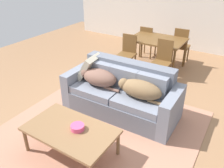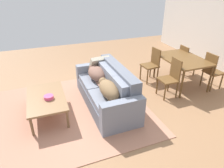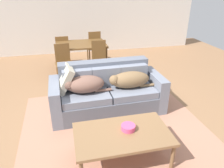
# 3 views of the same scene
# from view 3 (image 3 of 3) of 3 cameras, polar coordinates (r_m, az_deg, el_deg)

# --- Properties ---
(ground_plane) EXTENTS (10.00, 10.00, 0.00)m
(ground_plane) POSITION_cam_3_polar(r_m,az_deg,el_deg) (4.24, -1.49, -6.46)
(ground_plane) COLOR #946A48
(back_partition) EXTENTS (8.00, 0.12, 2.70)m
(back_partition) POSITION_cam_3_polar(r_m,az_deg,el_deg) (7.62, -7.96, 18.43)
(back_partition) COLOR silver
(back_partition) RESTS_ON ground
(area_rug) EXTENTS (3.12, 3.43, 0.01)m
(area_rug) POSITION_cam_3_polar(r_m,az_deg,el_deg) (3.52, 1.75, -13.96)
(area_rug) COLOR #B2795F
(area_rug) RESTS_ON ground
(couch) EXTENTS (2.09, 0.91, 0.91)m
(couch) POSITION_cam_3_polar(r_m,az_deg,el_deg) (4.05, -1.34, -2.32)
(couch) COLOR slate
(couch) RESTS_ON ground
(dog_on_left_cushion) EXTENTS (0.83, 0.41, 0.29)m
(dog_on_left_cushion) POSITION_cam_3_polar(r_m,az_deg,el_deg) (3.76, -7.44, -0.07)
(dog_on_left_cushion) COLOR brown
(dog_on_left_cushion) RESTS_ON couch
(dog_on_right_cushion) EXTENTS (0.89, 0.36, 0.30)m
(dog_on_right_cushion) POSITION_cam_3_polar(r_m,az_deg,el_deg) (3.92, 4.60, 1.14)
(dog_on_right_cushion) COLOR brown
(dog_on_right_cushion) RESTS_ON couch
(throw_pillow_by_left_arm) EXTENTS (0.38, 0.51, 0.47)m
(throw_pillow_by_left_arm) POSITION_cam_3_polar(r_m,az_deg,el_deg) (3.87, -12.55, 1.33)
(throw_pillow_by_left_arm) COLOR #B5AD97
(throw_pillow_by_left_arm) RESTS_ON couch
(coffee_table) EXTENTS (1.27, 0.75, 0.44)m
(coffee_table) POSITION_cam_3_polar(r_m,az_deg,el_deg) (2.93, 2.78, -13.51)
(coffee_table) COLOR olive
(coffee_table) RESTS_ON ground
(bowl_on_coffee_table) EXTENTS (0.19, 0.19, 0.07)m
(bowl_on_coffee_table) POSITION_cam_3_polar(r_m,az_deg,el_deg) (2.94, 4.34, -11.47)
(bowl_on_coffee_table) COLOR #EA4C7F
(bowl_on_coffee_table) RESTS_ON coffee_table
(dining_table) EXTENTS (1.32, 0.96, 0.76)m
(dining_table) POSITION_cam_3_polar(r_m,az_deg,el_deg) (5.91, -8.24, 9.97)
(dining_table) COLOR brown
(dining_table) RESTS_ON ground
(dining_chair_near_left) EXTENTS (0.44, 0.44, 0.92)m
(dining_chair_near_left) POSITION_cam_3_polar(r_m,az_deg,el_deg) (5.36, -12.78, 6.00)
(dining_chair_near_left) COLOR brown
(dining_chair_near_left) RESTS_ON ground
(dining_chair_near_right) EXTENTS (0.41, 0.41, 0.95)m
(dining_chair_near_right) POSITION_cam_3_polar(r_m,az_deg,el_deg) (5.43, -3.30, 6.88)
(dining_chair_near_right) COLOR brown
(dining_chair_near_right) RESTS_ON ground
(dining_chair_far_left) EXTENTS (0.40, 0.40, 0.89)m
(dining_chair_far_left) POSITION_cam_3_polar(r_m,az_deg,el_deg) (6.45, -13.01, 9.01)
(dining_chair_far_left) COLOR brown
(dining_chair_far_left) RESTS_ON ground
(dining_chair_far_right) EXTENTS (0.42, 0.42, 0.96)m
(dining_chair_far_right) POSITION_cam_3_polar(r_m,az_deg,el_deg) (6.57, -4.77, 10.18)
(dining_chair_far_right) COLOR brown
(dining_chair_far_right) RESTS_ON ground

